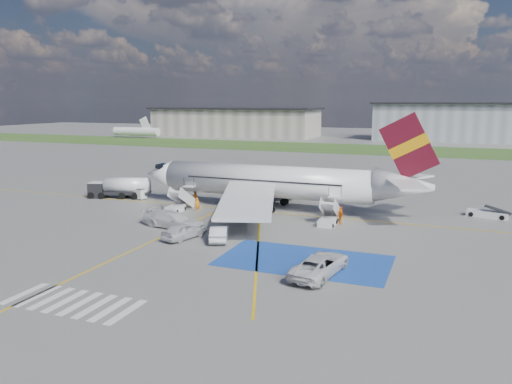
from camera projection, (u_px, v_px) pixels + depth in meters
ground at (217, 237)px, 48.69m from camera, size 400.00×400.00×0.00m
grass_strip at (369, 149)px, 135.69m from camera, size 400.00×30.00×0.01m
taxiway_line_main at (260, 212)px, 59.68m from camera, size 120.00×0.20×0.01m
taxiway_line_cross at (110, 261)px, 41.33m from camera, size 0.20×60.00×0.01m
taxiway_line_diag at (260, 212)px, 59.68m from camera, size 20.71×56.45×0.01m
staging_box at (304, 261)px, 41.44m from camera, size 14.00×8.00×0.01m
crosswalk at (73, 302)px, 32.86m from camera, size 9.00×4.00×0.01m
terminal_west at (236, 122)px, 186.56m from camera, size 60.00×22.00×10.00m
terminal_centre at (450, 122)px, 164.05m from camera, size 48.00×18.00×12.00m
airliner at (278, 182)px, 60.36m from camera, size 36.81×32.95×11.92m
airstairs_fwd at (177, 206)px, 59.96m from camera, size 1.90×5.20×3.60m
airstairs_aft at (328, 219)px, 53.32m from camera, size 1.90×5.20×3.60m
fuel_tanker at (120, 189)px, 67.94m from camera, size 8.52×4.43×2.82m
gpu_cart at (140, 194)px, 67.16m from camera, size 2.00×1.58×1.47m
belt_loader at (488, 214)px, 56.78m from camera, size 4.81×2.47×1.39m
car_silver_a at (183, 231)px, 47.82m from camera, size 2.93×4.92×1.57m
car_silver_b at (219, 233)px, 47.32m from camera, size 3.21×4.86×1.51m
van_white_a at (320, 261)px, 37.97m from camera, size 3.34×5.92×2.11m
van_white_b at (174, 217)px, 51.81m from camera, size 6.15×3.54×2.26m
crew_fwd at (197, 205)px, 59.46m from camera, size 0.69×0.73×1.69m
crew_nose at (195, 196)px, 65.23m from camera, size 0.76×0.91×1.70m
crew_aft at (341, 216)px, 53.47m from camera, size 1.02×1.18×1.90m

